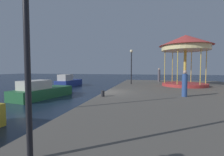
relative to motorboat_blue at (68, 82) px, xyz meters
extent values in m
plane|color=#162338|center=(8.45, -10.38, -0.66)|extent=(120.00, 120.00, 0.00)
cube|color=#5B564F|center=(15.14, -10.38, -0.26)|extent=(13.38, 28.67, 0.80)
cube|color=navy|center=(0.01, 0.25, -0.22)|extent=(2.17, 5.20, 0.89)
cube|color=beige|center=(-0.04, -0.81, 0.68)|extent=(1.46, 2.31, 0.90)
cube|color=#4C6070|center=(0.01, 0.32, 0.86)|extent=(1.16, 0.15, 0.40)
cube|color=#236638|center=(2.44, -9.81, -0.22)|extent=(3.24, 6.07, 0.87)
cube|color=beige|center=(2.26, -10.69, 0.60)|extent=(1.97, 2.78, 0.77)
cube|color=#4C6070|center=(2.51, -9.44, 0.75)|extent=(1.28, 0.35, 0.34)
cylinder|color=#B23333|center=(15.67, -4.28, 0.29)|extent=(4.62, 4.62, 0.30)
cylinder|color=gold|center=(15.67, -4.28, 2.17)|extent=(0.28, 0.28, 3.45)
cylinder|color=#F2E099|center=(15.67, -4.28, 4.14)|extent=(4.88, 4.88, 0.50)
cone|color=#C63D38|center=(15.67, -4.28, 4.97)|extent=(5.42, 5.42, 1.15)
cylinder|color=gold|center=(17.73, -4.28, 2.17)|extent=(0.08, 0.08, 3.45)
cylinder|color=gold|center=(16.70, -2.50, 2.17)|extent=(0.08, 0.08, 3.45)
cylinder|color=gold|center=(14.64, -2.50, 2.17)|extent=(0.08, 0.08, 3.45)
cylinder|color=gold|center=(13.61, -4.28, 2.17)|extent=(0.08, 0.08, 3.45)
cylinder|color=gold|center=(14.64, -6.06, 2.17)|extent=(0.08, 0.08, 3.45)
cylinder|color=gold|center=(16.70, -6.06, 2.17)|extent=(0.08, 0.08, 3.45)
cylinder|color=black|center=(9.50, -20.41, 2.23)|extent=(0.12, 0.12, 4.17)
cylinder|color=black|center=(9.87, -3.21, 2.02)|extent=(0.12, 0.12, 3.75)
sphere|color=#F9E5B2|center=(9.87, -3.21, 4.07)|extent=(0.36, 0.36, 0.36)
cylinder|color=#2D2D33|center=(8.90, -12.59, 0.34)|extent=(0.24, 0.24, 0.40)
cylinder|color=#514C56|center=(13.34, 0.96, 0.97)|extent=(0.34, 0.34, 1.65)
sphere|color=tan|center=(13.34, 0.96, 1.91)|extent=(0.24, 0.24, 0.24)
cylinder|color=#2D4C8C|center=(14.25, -11.46, 0.90)|extent=(0.34, 0.34, 1.52)
sphere|color=tan|center=(14.25, -11.46, 1.78)|extent=(0.24, 0.24, 0.24)
camera|label=1|loc=(11.88, -23.34, 2.04)|focal=26.86mm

